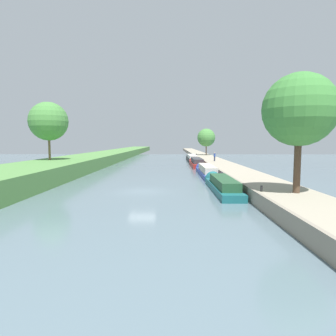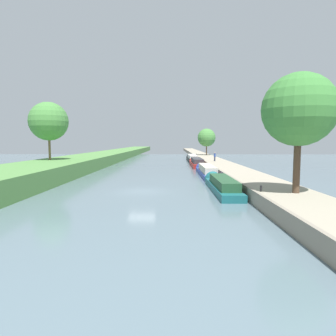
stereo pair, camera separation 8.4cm
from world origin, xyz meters
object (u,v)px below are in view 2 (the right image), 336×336
(narrowboat_blue, at_px, (206,171))
(narrowboat_black, at_px, (192,158))
(narrowboat_red, at_px, (196,163))
(person_walking, at_px, (215,156))
(mooring_bollard_far, at_px, (197,154))
(mooring_bollard_near, at_px, (261,189))
(narrowboat_teal, at_px, (221,185))

(narrowboat_blue, height_order, narrowboat_black, narrowboat_black)
(narrowboat_red, bearing_deg, person_walking, -21.62)
(narrowboat_blue, relative_size, narrowboat_black, 0.87)
(person_walking, distance_m, mooring_bollard_far, 23.61)
(narrowboat_black, bearing_deg, mooring_bollard_near, -87.99)
(narrowboat_red, height_order, mooring_bollard_near, narrowboat_red)
(person_walking, bearing_deg, narrowboat_red, 158.38)
(narrowboat_blue, bearing_deg, mooring_bollard_far, 87.35)
(narrowboat_teal, height_order, narrowboat_blue, narrowboat_blue)
(narrowboat_blue, relative_size, mooring_bollard_near, 31.19)
(narrowboat_black, distance_m, mooring_bollard_near, 49.55)
(narrowboat_blue, bearing_deg, person_walking, 76.96)
(narrowboat_black, distance_m, mooring_bollard_far, 7.56)
(mooring_bollard_far, bearing_deg, person_walking, -86.59)
(narrowboat_black, height_order, mooring_bollard_near, narrowboat_black)
(narrowboat_red, bearing_deg, mooring_bollard_far, 85.21)
(narrowboat_teal, relative_size, mooring_bollard_far, 26.76)
(narrowboat_red, distance_m, mooring_bollard_near, 34.64)
(narrowboat_black, xyz_separation_m, mooring_bollard_far, (1.74, 7.33, 0.62))
(narrowboat_blue, height_order, mooring_bollard_far, mooring_bollard_far)
(narrowboat_blue, distance_m, narrowboat_red, 14.76)
(narrowboat_teal, bearing_deg, person_walking, 83.17)
(narrowboat_blue, xyz_separation_m, mooring_bollard_near, (1.71, -19.83, 0.67))
(person_walking, relative_size, mooring_bollard_far, 3.69)
(narrowboat_teal, xyz_separation_m, narrowboat_black, (0.04, 42.82, 0.09))
(narrowboat_black, relative_size, person_walking, 9.77)
(mooring_bollard_near, bearing_deg, narrowboat_black, 92.01)
(narrowboat_red, distance_m, mooring_bollard_far, 22.35)
(narrowboat_red, height_order, mooring_bollard_far, narrowboat_red)
(narrowboat_teal, bearing_deg, mooring_bollard_near, -75.11)
(narrowboat_red, xyz_separation_m, narrowboat_black, (0.12, 14.93, -0.01))
(person_walking, bearing_deg, mooring_bollard_far, 93.41)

